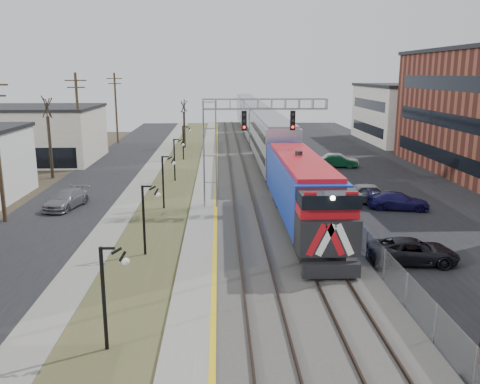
{
  "coord_description": "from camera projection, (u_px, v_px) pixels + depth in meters",
  "views": [
    {
      "loc": [
        0.18,
        -9.0,
        9.92
      ],
      "look_at": [
        1.48,
        22.2,
        2.6
      ],
      "focal_mm": 38.0,
      "sensor_mm": 36.0,
      "label": 1
    }
  ],
  "objects": [
    {
      "name": "car_lot_d",
      "position": [
        398.0,
        201.0,
        37.68
      ],
      "size": [
        4.7,
        2.69,
        1.28
      ],
      "primitive_type": "imported",
      "rotation": [
        0.0,
        0.0,
        1.36
      ],
      "color": "#1C1751",
      "rests_on": "ground"
    },
    {
      "name": "platform",
      "position": [
        206.0,
        187.0,
        44.99
      ],
      "size": [
        2.0,
        120.0,
        0.24
      ],
      "primitive_type": "cube",
      "color": "gray",
      "rests_on": "ground"
    },
    {
      "name": "car_lot_e",
      "position": [
        371.0,
        194.0,
        39.5
      ],
      "size": [
        4.6,
        1.91,
        1.56
      ],
      "primitive_type": "imported",
      "rotation": [
        0.0,
        0.0,
        1.59
      ],
      "color": "gray",
      "rests_on": "ground"
    },
    {
      "name": "signal_gantry",
      "position": [
        233.0,
        134.0,
        37.02
      ],
      "size": [
        9.0,
        1.07,
        8.15
      ],
      "color": "gray",
      "rests_on": "ground"
    },
    {
      "name": "car_lot_c",
      "position": [
        413.0,
        252.0,
        26.98
      ],
      "size": [
        4.95,
        2.7,
        1.32
      ],
      "primitive_type": "imported",
      "rotation": [
        0.0,
        0.0,
        1.46
      ],
      "color": "black",
      "rests_on": "ground"
    },
    {
      "name": "car_lot_f",
      "position": [
        338.0,
        162.0,
        54.53
      ],
      "size": [
        4.08,
        2.11,
        1.28
      ],
      "primitive_type": "imported",
      "rotation": [
        0.0,
        0.0,
        1.37
      ],
      "color": "#0E4625",
      "rests_on": "ground"
    },
    {
      "name": "grass_median",
      "position": [
        172.0,
        188.0,
        44.89
      ],
      "size": [
        4.0,
        120.0,
        0.06
      ],
      "primitive_type": "cube",
      "color": "#434D29",
      "rests_on": "ground"
    },
    {
      "name": "train",
      "position": [
        259.0,
        128.0,
        67.08
      ],
      "size": [
        3.0,
        85.85,
        5.33
      ],
      "color": "#1538B2",
      "rests_on": "ground"
    },
    {
      "name": "street_west",
      "position": [
        87.0,
        189.0,
        44.59
      ],
      "size": [
        7.0,
        120.0,
        0.04
      ],
      "primitive_type": "cube",
      "color": "black",
      "rests_on": "ground"
    },
    {
      "name": "ballast_bed",
      "position": [
        262.0,
        186.0,
        45.2
      ],
      "size": [
        8.0,
        120.0,
        0.2
      ],
      "primitive_type": "cube",
      "color": "#595651",
      "rests_on": "ground"
    },
    {
      "name": "car_street_b",
      "position": [
        66.0,
        200.0,
        38.09
      ],
      "size": [
        2.89,
        4.92,
        1.34
      ],
      "primitive_type": "imported",
      "rotation": [
        0.0,
        0.0,
        -0.23
      ],
      "color": "slate",
      "rests_on": "ground"
    },
    {
      "name": "car_lot_g",
      "position": [
        338.0,
        160.0,
        55.03
      ],
      "size": [
        4.69,
        2.38,
        1.53
      ],
      "primitive_type": "imported",
      "rotation": [
        0.0,
        0.0,
        1.44
      ],
      "color": "white",
      "rests_on": "ground"
    },
    {
      "name": "track_near",
      "position": [
        240.0,
        185.0,
        45.08
      ],
      "size": [
        1.58,
        120.0,
        0.15
      ],
      "color": "#2D2119",
      "rests_on": "ballast_bed"
    },
    {
      "name": "parking_lot",
      "position": [
        395.0,
        186.0,
        45.7
      ],
      "size": [
        16.0,
        120.0,
        0.04
      ],
      "primitive_type": "cube",
      "color": "black",
      "rests_on": "ground"
    },
    {
      "name": "fence",
      "position": [
        309.0,
        178.0,
        45.21
      ],
      "size": [
        0.04,
        120.0,
        1.6
      ],
      "primitive_type": "cube",
      "color": "gray",
      "rests_on": "ground"
    },
    {
      "name": "sidewalk",
      "position": [
        138.0,
        188.0,
        44.77
      ],
      "size": [
        2.0,
        120.0,
        0.08
      ],
      "primitive_type": "cube",
      "color": "gray",
      "rests_on": "ground"
    },
    {
      "name": "bare_trees",
      "position": [
        83.0,
        152.0,
        47.74
      ],
      "size": [
        12.3,
        42.3,
        5.95
      ],
      "color": "#382D23",
      "rests_on": "ground"
    },
    {
      "name": "track_far",
      "position": [
        279.0,
        184.0,
        45.22
      ],
      "size": [
        1.58,
        120.0,
        0.15
      ],
      "color": "#2D2119",
      "rests_on": "ballast_bed"
    },
    {
      "name": "lampposts",
      "position": [
        145.0,
        219.0,
        28.18
      ],
      "size": [
        0.14,
        62.14,
        4.0
      ],
      "color": "black",
      "rests_on": "ground"
    },
    {
      "name": "platform_edge",
      "position": [
        216.0,
        185.0,
        45.0
      ],
      "size": [
        0.24,
        120.0,
        0.01
      ],
      "primitive_type": "cube",
      "color": "gold",
      "rests_on": "platform"
    }
  ]
}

